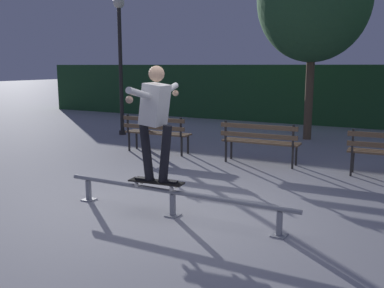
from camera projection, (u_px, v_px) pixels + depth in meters
ground_plane at (181, 211)px, 6.00m from camera, size 90.00×90.00×0.00m
hedge_backdrop at (327, 95)px, 14.72m from camera, size 24.00×1.20×2.04m
grind_rail at (173, 196)px, 5.75m from camera, size 3.48×0.18×0.36m
skateboard at (156, 182)px, 5.84m from camera, size 0.80×0.28×0.09m
skateboarder at (155, 114)px, 5.67m from camera, size 0.63×1.40×1.56m
park_bench_leftmost at (156, 130)px, 9.87m from camera, size 1.61×0.47×0.88m
park_bench_left_center at (260, 139)px, 8.71m from camera, size 1.61×0.47×0.88m
tree_behind_benches at (314, 0)px, 11.16m from camera, size 2.96×2.96×5.34m
lamp_post_left at (120, 49)px, 12.17m from camera, size 0.32×0.32×3.90m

